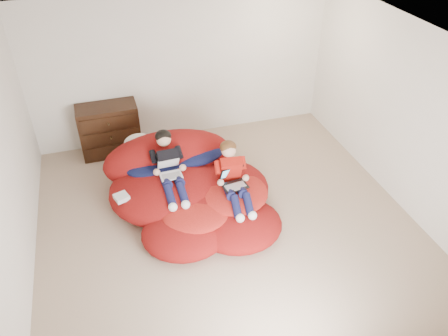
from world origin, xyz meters
TOP-DOWN VIEW (x-y plane):
  - room_shell at (0.00, 0.00)m, footprint 5.10×5.10m
  - dresser at (-1.33, 2.24)m, footprint 0.96×0.55m
  - beanbag_pile at (-0.39, 0.59)m, footprint 2.29×2.36m
  - cream_pillow at (-0.95, 1.41)m, footprint 0.44×0.28m
  - older_boy at (-0.63, 0.67)m, footprint 0.32×1.08m
  - younger_boy at (0.15, 0.22)m, footprint 0.33×0.96m
  - laptop_white at (-0.63, 0.59)m, footprint 0.30×0.32m
  - laptop_black at (0.15, 0.19)m, footprint 0.36×0.37m
  - power_adapter at (-1.33, 0.44)m, footprint 0.22×0.22m

SIDE VIEW (x-z plane):
  - room_shell at x=0.00m, z-range -1.17..1.60m
  - beanbag_pile at x=-0.39m, z-range -0.19..0.72m
  - power_adapter at x=-1.33m, z-range 0.39..0.45m
  - dresser at x=-1.33m, z-range 0.00..0.86m
  - laptop_black at x=0.15m, z-range 0.45..0.67m
  - laptop_white at x=-0.63m, z-range 0.52..0.71m
  - cream_pillow at x=-0.95m, z-range 0.48..0.76m
  - younger_boy at x=0.15m, z-range 0.28..0.99m
  - older_boy at x=-0.63m, z-range 0.34..1.01m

